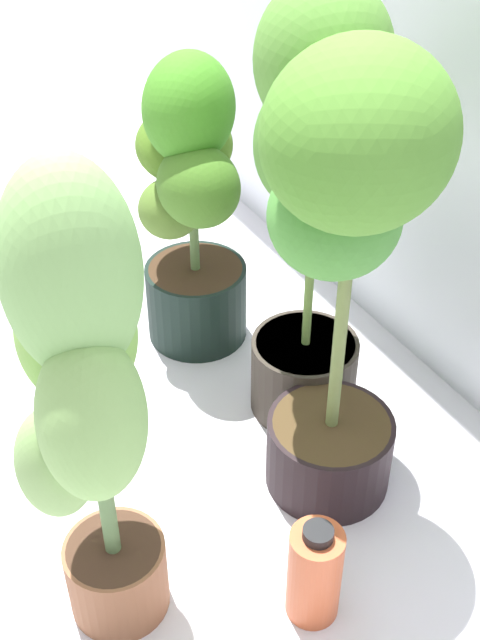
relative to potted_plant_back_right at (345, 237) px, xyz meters
name	(u,v)px	position (x,y,z in m)	size (l,w,h in m)	color
ground_plane	(96,464)	(-0.27, -0.43, -0.60)	(8.00, 8.00, 0.00)	silver
potted_plant_back_right	(345,237)	(0.00, 0.00, 0.00)	(0.45, 0.42, 0.95)	black
potted_plant_back_center	(313,184)	(-0.23, 0.08, -0.03)	(0.37, 0.33, 0.98)	#312A22
potted_plant_back_left	(191,199)	(-0.57, -0.02, -0.20)	(0.44, 0.32, 0.75)	black
potted_plant_front_right	(84,388)	(0.07, -0.51, -0.07)	(0.41, 0.28, 0.91)	#8F593B
nutrient_bottle	(315,573)	(0.26, -0.21, -0.49)	(0.10, 0.10, 0.23)	#C35530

